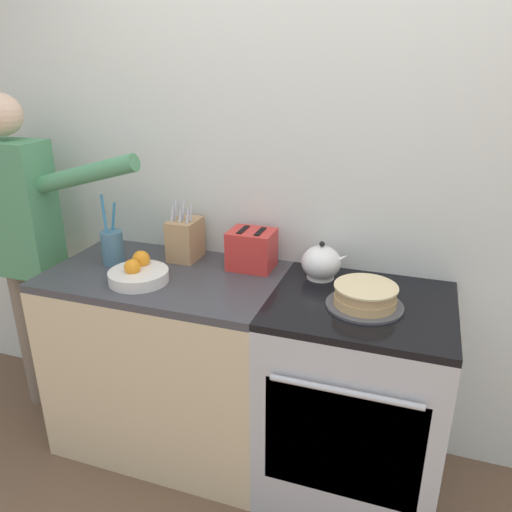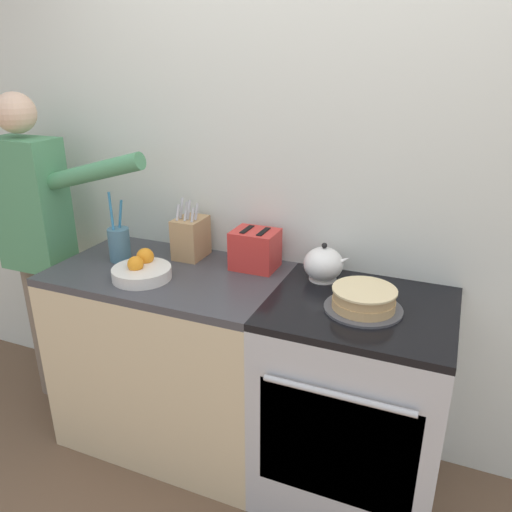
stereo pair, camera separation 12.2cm
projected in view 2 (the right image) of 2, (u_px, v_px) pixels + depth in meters
The scene contains 10 objects.
wall_back at pixel (325, 182), 2.18m from camera, with size 8.00×0.04×2.60m.
counter_cabinet at pixel (174, 356), 2.42m from camera, with size 1.04×0.63×0.91m.
stove_range at pixel (353, 401), 2.10m from camera, with size 0.72×0.66×0.91m.
layer_cake at pixel (364, 300), 1.89m from camera, with size 0.30×0.30×0.09m.
tea_kettle at pixel (324, 264), 2.14m from camera, with size 0.21×0.17×0.17m.
knife_block at pixel (191, 237), 2.38m from camera, with size 0.13×0.17×0.29m.
utensil_crock at pixel (119, 244), 2.34m from camera, with size 0.10×0.10×0.33m.
fruit_bowl at pixel (142, 270), 2.17m from camera, with size 0.26×0.26×0.11m.
toaster at pixel (255, 249), 2.25m from camera, with size 0.22×0.17×0.18m.
person_baker at pixel (37, 230), 2.52m from camera, with size 0.94×0.20×1.66m.
Camera 2 is at (0.55, -1.44, 1.80)m, focal length 35.00 mm.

